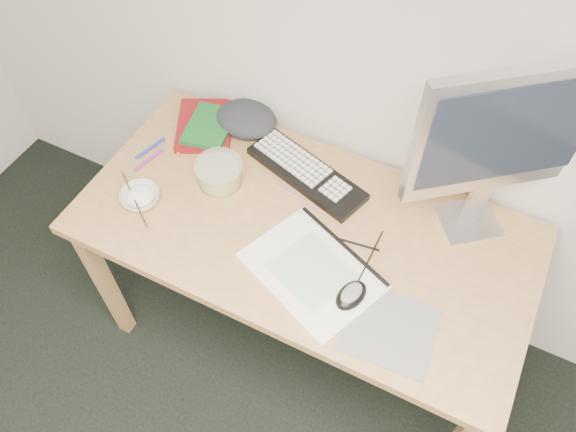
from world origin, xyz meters
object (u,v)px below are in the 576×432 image
desk (303,242)px  rice_bowl (140,198)px  keyboard (306,173)px  sketchpad (312,271)px  monitor (505,138)px

desk → rice_bowl: size_ratio=11.29×
desk → keyboard: (-0.08, 0.19, 0.09)m
keyboard → sketchpad: bearing=-44.5°
desk → sketchpad: (0.09, -0.13, 0.09)m
sketchpad → monitor: 0.63m
sketchpad → keyboard: 0.37m
rice_bowl → monitor: bearing=22.3°
monitor → rice_bowl: (-0.95, -0.39, -0.35)m
rice_bowl → desk: bearing=15.7°
monitor → rice_bowl: bearing=163.7°
keyboard → rice_bowl: rice_bowl is taller
sketchpad → rice_bowl: bearing=-156.7°
sketchpad → monitor: bearing=69.9°
sketchpad → rice_bowl: size_ratio=3.04×
desk → keyboard: size_ratio=3.31×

